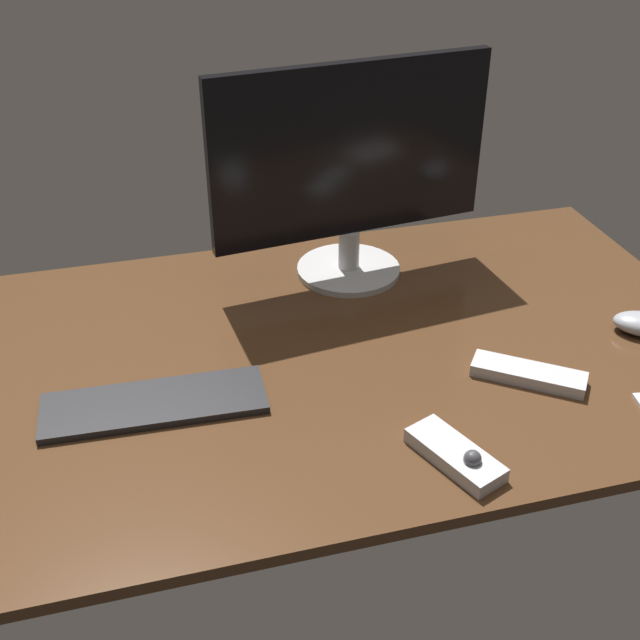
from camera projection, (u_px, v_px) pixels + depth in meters
desk at (332, 354)px, 139.98cm from camera, size 140.00×84.00×2.00cm
monitor at (351, 168)px, 150.50cm from camera, size 54.37×20.64×41.96cm
keyboard at (154, 404)px, 125.82cm from camera, size 35.12×12.72×1.25cm
media_remote at (456, 455)px, 114.89cm from camera, size 11.16×16.33×4.03cm
tv_remote at (528, 374)px, 131.62cm from camera, size 17.85×15.14×2.09cm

